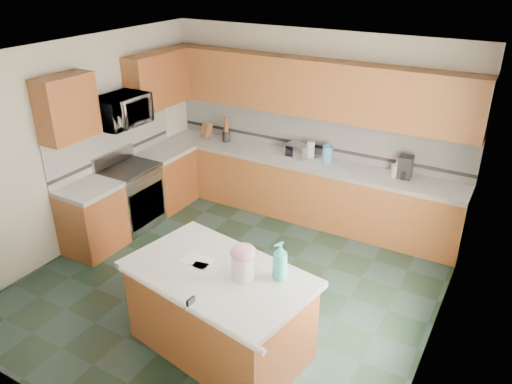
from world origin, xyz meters
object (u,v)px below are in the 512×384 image
Objects in this scene: coffee_maker at (406,167)px; soap_bottle_island at (280,261)px; island_top at (218,274)px; treat_jar at (243,267)px; knife_block at (206,131)px; island_base at (220,313)px; toaster_oven at (297,150)px.

soap_bottle_island is at bearing -102.39° from coffee_maker.
coffee_maker is at bearing 82.45° from island_top.
island_top is 0.30m from treat_jar.
knife_block is 3.18m from coffee_maker.
coffee_maker reaches higher than knife_block.
treat_jar is at bearing 19.96° from island_top.
coffee_maker is (0.39, 2.85, -0.04)m from soap_bottle_island.
soap_bottle_island is at bearing 44.69° from treat_jar.
soap_bottle_island is at bearing -31.17° from knife_block.
knife_block is at bearing 156.31° from soap_bottle_island.
soap_bottle_island is at bearing 28.98° from island_base.
soap_bottle_island is 1.27× the size of coffee_maker.
soap_bottle_island is (0.30, 0.15, 0.08)m from treat_jar.
coffee_maker reaches higher than island_top.
toaster_oven is (-0.62, 3.01, 0.12)m from island_top.
toaster_oven is (-1.17, 2.82, -0.10)m from soap_bottle_island.
knife_block reaches higher than island_base.
treat_jar is 3.87m from knife_block.
soap_bottle_island is at bearing 28.98° from island_top.
soap_bottle_island reaches higher than toaster_oven.
knife_block is at bearing 148.47° from treat_jar.
toaster_oven reaches higher than island_base.
knife_block reaches higher than island_top.
island_top is 7.64× the size of treat_jar.
knife_block is (-2.24, 3.01, 0.61)m from island_base.
soap_bottle_island is 3.97m from knife_block.
coffee_maker is (3.18, 0.03, 0.03)m from knife_block.
coffee_maker is (1.56, 0.03, 0.06)m from toaster_oven.
toaster_oven is 1.08× the size of coffee_maker.
treat_jar is (0.25, 0.05, 0.61)m from island_base.
soap_bottle_island is (0.55, 0.19, 0.68)m from island_base.
island_top reaches higher than island_base.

